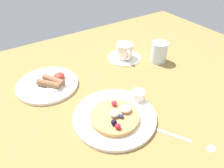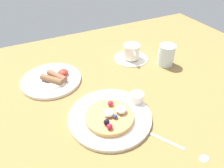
% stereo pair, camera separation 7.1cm
% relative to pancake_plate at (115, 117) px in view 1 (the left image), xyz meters
% --- Properties ---
extents(ground_plane, '(1.62, 1.15, 0.03)m').
position_rel_pancake_plate_xyz_m(ground_plane, '(0.03, 0.07, -0.02)').
color(ground_plane, olive).
extents(pancake_plate, '(0.26, 0.26, 0.01)m').
position_rel_pancake_plate_xyz_m(pancake_plate, '(0.00, 0.00, 0.00)').
color(pancake_plate, white).
rests_on(pancake_plate, ground_plane).
extents(pancake_with_berries, '(0.15, 0.15, 0.04)m').
position_rel_pancake_plate_xyz_m(pancake_with_berries, '(-0.01, -0.01, 0.02)').
color(pancake_with_berries, tan).
rests_on(pancake_with_berries, pancake_plate).
extents(syrup_ramekin, '(0.04, 0.04, 0.03)m').
position_rel_pancake_plate_xyz_m(syrup_ramekin, '(0.11, 0.02, 0.02)').
color(syrup_ramekin, white).
rests_on(syrup_ramekin, pancake_plate).
extents(breakfast_plate, '(0.22, 0.22, 0.01)m').
position_rel_pancake_plate_xyz_m(breakfast_plate, '(-0.12, 0.27, -0.00)').
color(breakfast_plate, white).
rests_on(breakfast_plate, ground_plane).
extents(fried_breakfast, '(0.11, 0.11, 0.03)m').
position_rel_pancake_plate_xyz_m(fried_breakfast, '(-0.10, 0.26, 0.02)').
color(fried_breakfast, '#8D5940').
rests_on(fried_breakfast, breakfast_plate).
extents(coffee_saucer, '(0.15, 0.15, 0.01)m').
position_rel_pancake_plate_xyz_m(coffee_saucer, '(0.24, 0.28, -0.00)').
color(coffee_saucer, white).
rests_on(coffee_saucer, ground_plane).
extents(coffee_cup, '(0.07, 0.10, 0.06)m').
position_rel_pancake_plate_xyz_m(coffee_cup, '(0.24, 0.28, 0.03)').
color(coffee_cup, white).
rests_on(coffee_cup, coffee_saucer).
extents(teaspoon, '(0.09, 0.14, 0.01)m').
position_rel_pancake_plate_xyz_m(teaspoon, '(0.13, -0.20, -0.00)').
color(teaspoon, silver).
rests_on(teaspoon, ground_plane).
extents(water_glass, '(0.07, 0.07, 0.09)m').
position_rel_pancake_plate_xyz_m(water_glass, '(0.35, 0.18, 0.04)').
color(water_glass, silver).
rests_on(water_glass, ground_plane).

